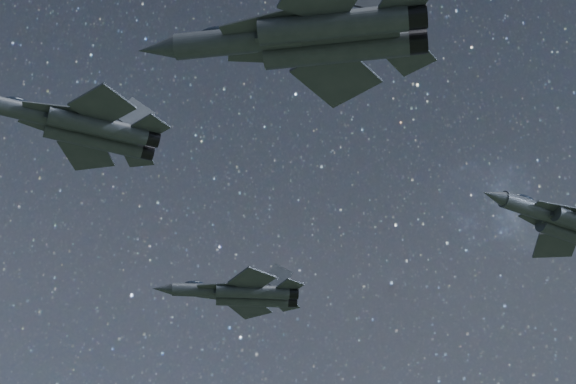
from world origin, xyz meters
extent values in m
cylinder|color=#2C3037|center=(-17.45, -0.56, 158.89)|extent=(6.76, 2.32, 1.40)
ellipsoid|color=black|center=(-18.52, -0.71, 159.56)|extent=(2.24, 1.23, 0.69)
cube|color=#2C3037|center=(-12.84, 0.10, 158.84)|extent=(7.46, 2.36, 1.16)
cylinder|color=#2C3037|center=(-12.36, -0.74, 158.44)|extent=(7.65, 2.44, 1.40)
cylinder|color=#2C3037|center=(-12.61, 1.04, 158.44)|extent=(7.65, 2.44, 1.40)
cylinder|color=black|center=(-8.28, -0.16, 158.44)|extent=(1.33, 1.44, 1.29)
cylinder|color=black|center=(-8.53, 1.61, 158.44)|extent=(1.33, 1.44, 1.29)
cube|color=#2C3037|center=(-15.68, -1.53, 158.78)|extent=(4.70, 1.22, 0.11)
cube|color=#2C3037|center=(-16.02, 0.87, 158.78)|extent=(4.72, 2.45, 0.11)
cube|color=#2C3037|center=(-12.23, -2.89, 158.62)|extent=(5.09, 5.14, 0.18)
cube|color=#2C3037|center=(-13.09, 3.14, 158.62)|extent=(4.67, 4.90, 0.18)
cube|color=#2C3037|center=(-8.47, -1.36, 158.62)|extent=(3.00, 3.03, 0.13)
cube|color=#2C3037|center=(-9.05, 2.72, 158.62)|extent=(2.75, 2.85, 0.13)
cube|color=#2C3037|center=(-9.75, -0.60, 160.14)|extent=(3.12, 0.51, 3.19)
cube|color=#2C3037|center=(-10.07, 1.62, 160.14)|extent=(3.07, 0.83, 3.19)
cylinder|color=#2C3037|center=(-0.65, 22.16, 158.07)|extent=(6.44, 2.32, 1.33)
cone|color=#2C3037|center=(-4.69, 22.81, 158.07)|extent=(2.21, 1.50, 1.19)
ellipsoid|color=black|center=(-1.66, 22.32, 158.71)|extent=(2.15, 1.21, 0.66)
cube|color=#2C3037|center=(3.72, 21.46, 158.03)|extent=(7.10, 2.37, 1.11)
cylinder|color=#2C3037|center=(3.92, 20.56, 157.65)|extent=(7.28, 2.45, 1.33)
cylinder|color=#2C3037|center=(4.19, 22.24, 157.65)|extent=(7.28, 2.45, 1.33)
cylinder|color=black|center=(7.79, 19.94, 157.65)|extent=(1.29, 1.39, 1.23)
cylinder|color=black|center=(8.07, 21.62, 157.65)|extent=(1.29, 1.39, 1.23)
cube|color=#2C3037|center=(0.68, 20.78, 157.97)|extent=(4.48, 2.41, 0.10)
cube|color=#2C3037|center=(1.04, 23.05, 157.97)|extent=(4.46, 1.08, 0.10)
cube|color=#2C3037|center=(3.43, 18.57, 157.82)|extent=(4.41, 4.64, 0.17)
cube|color=#2C3037|center=(4.35, 24.29, 157.82)|extent=(4.85, 4.89, 0.17)
cube|color=#2C3037|center=(7.28, 18.90, 157.82)|extent=(2.59, 2.69, 0.13)
cube|color=#2C3037|center=(7.90, 22.77, 157.82)|extent=(2.87, 2.89, 0.13)
cube|color=#2C3037|center=(6.33, 19.96, 159.27)|extent=(2.91, 0.84, 3.03)
cube|color=#2C3037|center=(6.67, 22.06, 159.27)|extent=(2.97, 0.50, 3.03)
cylinder|color=#2C3037|center=(-4.12, -14.88, 155.53)|extent=(8.11, 4.48, 1.69)
cone|color=#2C3037|center=(-8.99, -13.00, 155.53)|extent=(2.98, 2.36, 1.52)
ellipsoid|color=black|center=(-5.34, -14.41, 156.34)|extent=(2.82, 2.00, 0.84)
cube|color=#2C3037|center=(1.14, -16.91, 155.47)|extent=(8.89, 4.73, 1.41)
cylinder|color=#2C3037|center=(1.16, -18.08, 154.98)|extent=(9.12, 4.87, 1.69)
cylinder|color=#2C3037|center=(1.94, -16.06, 154.98)|extent=(9.12, 4.87, 1.69)
cylinder|color=black|center=(5.81, -19.88, 154.98)|extent=(1.88, 1.97, 1.56)
cylinder|color=black|center=(6.60, -17.86, 154.98)|extent=(1.88, 1.97, 1.56)
cube|color=#2C3037|center=(-2.83, -16.95, 155.40)|extent=(5.42, 4.01, 0.13)
cube|color=#2C3037|center=(-1.77, -14.21, 155.40)|extent=(5.77, 2.17, 0.13)
cube|color=#2C3037|center=(2.68, -13.55, 155.20)|extent=(6.21, 6.10, 0.22)
cube|color=#2C3037|center=(6.70, -16.38, 155.20)|extent=(3.68, 3.65, 0.16)
cube|color=#2C3037|center=(4.97, -16.94, 157.05)|extent=(3.68, 1.24, 3.86)
cylinder|color=#2C3037|center=(22.03, -2.81, 154.71)|extent=(6.54, 2.93, 1.35)
cone|color=#2C3037|center=(18.01, -3.87, 154.71)|extent=(2.32, 1.70, 1.21)
ellipsoid|color=black|center=(21.02, -3.08, 155.36)|extent=(2.22, 1.40, 0.67)
cylinder|color=#2C3037|center=(26.50, -0.74, 154.27)|extent=(7.38, 3.15, 1.35)
cube|color=#2C3037|center=(23.83, -3.55, 154.60)|extent=(4.56, 1.24, 0.10)
cube|color=#2C3037|center=(23.24, -1.29, 154.60)|extent=(4.47, 2.81, 0.10)
cube|color=#2C3037|center=(25.81, 1.22, 154.45)|extent=(4.25, 4.54, 0.17)
camera|label=1|loc=(-10.19, -54.29, 115.62)|focal=55.00mm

